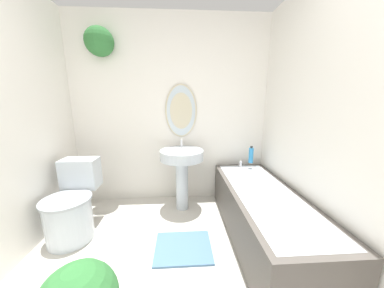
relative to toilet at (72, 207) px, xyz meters
name	(u,v)px	position (x,y,z in m)	size (l,w,h in m)	color
wall_back	(166,107)	(0.91, 0.76, 0.96)	(2.63, 0.32, 2.40)	silver
wall_right	(329,119)	(2.25, -0.37, 0.89)	(0.06, 2.33, 2.40)	silver
toilet	(72,207)	(0.00, 0.00, 0.00)	(0.44, 0.64, 0.73)	silver
pedestal_sink	(182,164)	(1.10, 0.44, 0.27)	(0.53, 0.53, 0.86)	silver
bathtub	(262,213)	(1.89, -0.15, -0.05)	(0.64, 1.67, 0.56)	#4C4742
shampoo_bottle	(251,155)	(1.99, 0.52, 0.35)	(0.06, 0.06, 0.22)	#2D84C6
bath_mat	(183,248)	(1.10, -0.27, -0.30)	(0.52, 0.43, 0.02)	#4C7093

